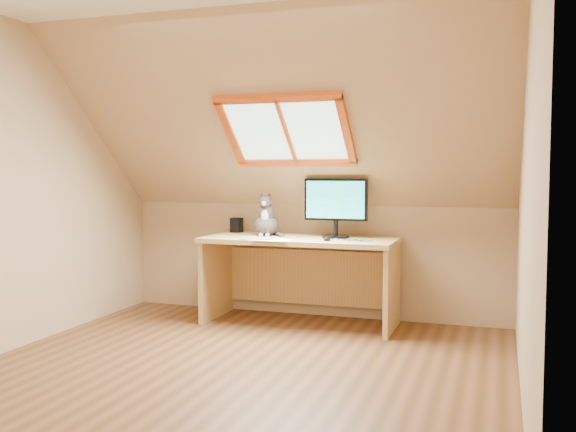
% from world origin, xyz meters
% --- Properties ---
extents(ground, '(3.50, 3.50, 0.00)m').
position_xyz_m(ground, '(0.00, 0.00, 0.00)').
color(ground, brown).
rests_on(ground, ground).
extents(room_shell, '(3.52, 3.52, 2.41)m').
position_xyz_m(room_shell, '(0.00, -0.09, 1.43)').
color(room_shell, tan).
rests_on(room_shell, ground).
extents(desk, '(1.63, 0.71, 0.74)m').
position_xyz_m(desk, '(0.01, 1.45, 0.52)').
color(desk, '#DBB368').
rests_on(desk, ground).
extents(monitor, '(0.54, 0.23, 0.50)m').
position_xyz_m(monitor, '(0.30, 1.45, 1.03)').
color(monitor, black).
rests_on(monitor, desk).
extents(cat, '(0.24, 0.28, 0.38)m').
position_xyz_m(cat, '(-0.32, 1.43, 0.88)').
color(cat, '#433F3B').
rests_on(cat, desk).
extents(desk_speaker, '(0.10, 0.10, 0.13)m').
position_xyz_m(desk_speaker, '(-0.69, 1.63, 0.81)').
color(desk_speaker, black).
rests_on(desk_speaker, desk).
extents(graphics_tablet, '(0.30, 0.23, 0.01)m').
position_xyz_m(graphics_tablet, '(-0.30, 1.15, 0.75)').
color(graphics_tablet, '#B2B2B7').
rests_on(graphics_tablet, desk).
extents(mouse, '(0.06, 0.11, 0.03)m').
position_xyz_m(mouse, '(0.29, 1.20, 0.76)').
color(mouse, black).
rests_on(mouse, desk).
extents(papers, '(0.33, 0.27, 0.00)m').
position_xyz_m(papers, '(-0.13, 1.12, 0.74)').
color(papers, white).
rests_on(papers, desk).
extents(cables, '(0.51, 0.26, 0.01)m').
position_xyz_m(cables, '(0.42, 1.26, 0.75)').
color(cables, silver).
rests_on(cables, desk).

